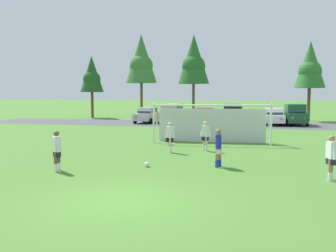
{
  "coord_description": "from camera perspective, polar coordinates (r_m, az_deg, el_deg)",
  "views": [
    {
      "loc": [
        3.59,
        -9.42,
        3.07
      ],
      "look_at": [
        -0.65,
        9.04,
        1.41
      ],
      "focal_mm": 37.58,
      "sensor_mm": 36.0,
      "label": 1
    }
  ],
  "objects": [
    {
      "name": "ground_plane",
      "position": [
        24.87,
        4.54,
        -2.09
      ],
      "size": [
        400.0,
        400.0,
        0.0
      ],
      "primitive_type": "plane",
      "color": "#477A2D"
    },
    {
      "name": "parking_lot_strip",
      "position": [
        37.61,
        7.41,
        0.3
      ],
      "size": [
        52.0,
        8.4,
        0.01
      ],
      "primitive_type": "cube",
      "color": "#4C4C51",
      "rests_on": "ground"
    },
    {
      "name": "soccer_ball",
      "position": [
        15.19,
        -3.42,
        -6.22
      ],
      "size": [
        0.22,
        0.22,
        0.22
      ],
      "color": "white",
      "rests_on": "ground"
    },
    {
      "name": "soccer_goal",
      "position": [
        22.98,
        7.04,
        0.54
      ],
      "size": [
        7.51,
        2.35,
        2.57
      ],
      "color": "white",
      "rests_on": "ground"
    },
    {
      "name": "player_striker_near",
      "position": [
        19.46,
        6.07,
        -1.64
      ],
      "size": [
        0.69,
        0.41,
        1.64
      ],
      "color": "beige",
      "rests_on": "ground"
    },
    {
      "name": "player_midfield_center",
      "position": [
        23.51,
        7.45,
        -0.51
      ],
      "size": [
        0.73,
        0.3,
        1.64
      ],
      "color": "#936B4C",
      "rests_on": "ground"
    },
    {
      "name": "player_defender_far",
      "position": [
        15.19,
        8.18,
        -3.54
      ],
      "size": [
        0.27,
        0.74,
        1.64
      ],
      "color": "#936B4C",
      "rests_on": "ground"
    },
    {
      "name": "player_winger_left",
      "position": [
        13.97,
        24.94,
        -4.7
      ],
      "size": [
        0.34,
        0.75,
        1.64
      ],
      "color": "#936B4C",
      "rests_on": "ground"
    },
    {
      "name": "player_winger_right",
      "position": [
        18.8,
        0.29,
        -1.84
      ],
      "size": [
        0.67,
        0.46,
        1.64
      ],
      "color": "beige",
      "rests_on": "ground"
    },
    {
      "name": "player_trailing_back",
      "position": [
        14.91,
        -17.58,
        -3.88
      ],
      "size": [
        0.55,
        0.61,
        1.64
      ],
      "color": "brown",
      "rests_on": "ground"
    },
    {
      "name": "parked_car_slot_far_left",
      "position": [
        39.24,
        -3.41,
        1.8
      ],
      "size": [
        2.26,
        4.32,
        1.72
      ],
      "color": "#B2B2BC",
      "rests_on": "ground"
    },
    {
      "name": "parked_car_slot_left",
      "position": [
        38.12,
        0.64,
        2.07
      ],
      "size": [
        2.26,
        4.66,
        2.16
      ],
      "color": "tan",
      "rests_on": "ground"
    },
    {
      "name": "parked_car_slot_center_left",
      "position": [
        37.67,
        5.96,
        1.65
      ],
      "size": [
        2.06,
        4.21,
        1.72
      ],
      "color": "maroon",
      "rests_on": "ground"
    },
    {
      "name": "parked_car_slot_center",
      "position": [
        36.58,
        10.41,
        1.87
      ],
      "size": [
        2.37,
        4.72,
        2.16
      ],
      "color": "black",
      "rests_on": "ground"
    },
    {
      "name": "parked_car_slot_center_right",
      "position": [
        37.93,
        16.8,
        1.48
      ],
      "size": [
        2.12,
        4.24,
        1.72
      ],
      "color": "silver",
      "rests_on": "ground"
    },
    {
      "name": "parked_car_slot_right",
      "position": [
        38.5,
        19.91,
        1.8
      ],
      "size": [
        2.21,
        4.64,
        2.16
      ],
      "color": "#194C2D",
      "rests_on": "ground"
    },
    {
      "name": "tree_left_edge",
      "position": [
        49.5,
        -12.26,
        8.03
      ],
      "size": [
        3.16,
        3.16,
        8.41
      ],
      "color": "brown",
      "rests_on": "ground"
    },
    {
      "name": "tree_mid_left",
      "position": [
        50.15,
        -4.35,
        10.59
      ],
      "size": [
        4.34,
        4.34,
        11.57
      ],
      "color": "brown",
      "rests_on": "ground"
    },
    {
      "name": "tree_center_back",
      "position": [
        47.79,
        4.19,
        10.5
      ],
      "size": [
        4.17,
        4.17,
        11.13
      ],
      "color": "brown",
      "rests_on": "ground"
    },
    {
      "name": "tree_mid_right",
      "position": [
        45.07,
        22.04,
        8.99
      ],
      "size": [
        3.54,
        3.54,
        9.44
      ],
      "color": "brown",
      "rests_on": "ground"
    }
  ]
}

